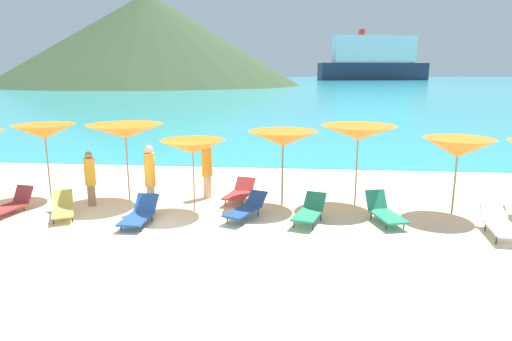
{
  "coord_description": "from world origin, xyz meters",
  "views": [
    {
      "loc": [
        4.05,
        -9.83,
        3.89
      ],
      "look_at": [
        2.88,
        2.26,
        1.2
      ],
      "focal_mm": 31.07,
      "sensor_mm": 36.0,
      "label": 1
    }
  ],
  "objects_px": {
    "lounge_chair_2": "(139,214)",
    "lounge_chair_3": "(63,207)",
    "lounge_chair_5": "(501,225)",
    "umbrella_6": "(283,139)",
    "lounge_chair_0": "(310,211)",
    "umbrella_8": "(458,148)",
    "beachgoer_1": "(207,167)",
    "umbrella_5": "(193,147)",
    "lounge_chair_4": "(9,205)",
    "umbrella_4": "(125,131)",
    "beachgoer_3": "(150,176)",
    "umbrella_7": "(358,133)",
    "lounge_chair_6": "(384,211)",
    "lounge_chair_7": "(246,208)",
    "cruise_ship": "(374,61)",
    "umbrella_3": "(45,132)",
    "lounge_chair_1": "(240,192)",
    "beachgoer_4": "(90,177)"
  },
  "relations": [
    {
      "from": "beachgoer_3",
      "to": "umbrella_3",
      "type": "bearing_deg",
      "value": 40.77
    },
    {
      "from": "lounge_chair_1",
      "to": "lounge_chair_6",
      "type": "relative_size",
      "value": 0.95
    },
    {
      "from": "umbrella_6",
      "to": "lounge_chair_2",
      "type": "xyz_separation_m",
      "value": [
        -3.67,
        -2.02,
        -1.74
      ]
    },
    {
      "from": "lounge_chair_2",
      "to": "lounge_chair_3",
      "type": "height_order",
      "value": "lounge_chair_2"
    },
    {
      "from": "lounge_chair_1",
      "to": "lounge_chair_4",
      "type": "xyz_separation_m",
      "value": [
        -6.3,
        -1.77,
        -0.05
      ]
    },
    {
      "from": "lounge_chair_1",
      "to": "umbrella_7",
      "type": "bearing_deg",
      "value": 12.99
    },
    {
      "from": "lounge_chair_3",
      "to": "lounge_chair_6",
      "type": "relative_size",
      "value": 1.04
    },
    {
      "from": "beachgoer_1",
      "to": "cruise_ship",
      "type": "height_order",
      "value": "cruise_ship"
    },
    {
      "from": "umbrella_6",
      "to": "lounge_chair_7",
      "type": "relative_size",
      "value": 1.31
    },
    {
      "from": "umbrella_7",
      "to": "umbrella_4",
      "type": "bearing_deg",
      "value": -178.11
    },
    {
      "from": "lounge_chair_2",
      "to": "lounge_chair_6",
      "type": "xyz_separation_m",
      "value": [
        6.43,
        0.75,
        0.02
      ]
    },
    {
      "from": "umbrella_5",
      "to": "lounge_chair_4",
      "type": "relative_size",
      "value": 1.3
    },
    {
      "from": "lounge_chair_0",
      "to": "umbrella_5",
      "type": "bearing_deg",
      "value": -175.59
    },
    {
      "from": "umbrella_8",
      "to": "beachgoer_3",
      "type": "xyz_separation_m",
      "value": [
        -8.53,
        -0.57,
        -0.84
      ]
    },
    {
      "from": "umbrella_3",
      "to": "umbrella_5",
      "type": "height_order",
      "value": "umbrella_3"
    },
    {
      "from": "cruise_ship",
      "to": "umbrella_8",
      "type": "bearing_deg",
      "value": -111.07
    },
    {
      "from": "umbrella_3",
      "to": "lounge_chair_2",
      "type": "xyz_separation_m",
      "value": [
        3.66,
        -2.08,
        -1.84
      ]
    },
    {
      "from": "lounge_chair_5",
      "to": "beachgoer_1",
      "type": "distance_m",
      "value": 8.24
    },
    {
      "from": "beachgoer_3",
      "to": "umbrella_4",
      "type": "bearing_deg",
      "value": 13.39
    },
    {
      "from": "umbrella_3",
      "to": "beachgoer_3",
      "type": "relative_size",
      "value": 1.22
    },
    {
      "from": "umbrella_6",
      "to": "lounge_chair_1",
      "type": "xyz_separation_m",
      "value": [
        -1.31,
        0.21,
        -1.7
      ]
    },
    {
      "from": "umbrella_7",
      "to": "beachgoer_3",
      "type": "relative_size",
      "value": 1.25
    },
    {
      "from": "umbrella_3",
      "to": "beachgoer_1",
      "type": "height_order",
      "value": "umbrella_3"
    },
    {
      "from": "umbrella_6",
      "to": "lounge_chair_3",
      "type": "distance_m",
      "value": 6.44
    },
    {
      "from": "lounge_chair_6",
      "to": "beachgoer_4",
      "type": "height_order",
      "value": "beachgoer_4"
    },
    {
      "from": "umbrella_7",
      "to": "lounge_chair_6",
      "type": "bearing_deg",
      "value": -68.88
    },
    {
      "from": "umbrella_8",
      "to": "cruise_ship",
      "type": "xyz_separation_m",
      "value": [
        34.04,
        231.87,
        8.19
      ]
    },
    {
      "from": "umbrella_6",
      "to": "lounge_chair_0",
      "type": "bearing_deg",
      "value": -62.09
    },
    {
      "from": "beachgoer_1",
      "to": "lounge_chair_0",
      "type": "bearing_deg",
      "value": 52.56
    },
    {
      "from": "umbrella_8",
      "to": "beachgoer_1",
      "type": "xyz_separation_m",
      "value": [
        -7.19,
        0.92,
        -0.88
      ]
    },
    {
      "from": "beachgoer_3",
      "to": "lounge_chair_0",
      "type": "bearing_deg",
      "value": -131.14
    },
    {
      "from": "lounge_chair_5",
      "to": "lounge_chair_7",
      "type": "distance_m",
      "value": 6.36
    },
    {
      "from": "cruise_ship",
      "to": "lounge_chair_2",
      "type": "bearing_deg",
      "value": -113.04
    },
    {
      "from": "umbrella_5",
      "to": "lounge_chair_7",
      "type": "xyz_separation_m",
      "value": [
        1.56,
        -0.53,
        -1.57
      ]
    },
    {
      "from": "umbrella_4",
      "to": "beachgoer_3",
      "type": "height_order",
      "value": "umbrella_4"
    },
    {
      "from": "lounge_chair_2",
      "to": "lounge_chair_7",
      "type": "bearing_deg",
      "value": 15.24
    },
    {
      "from": "lounge_chair_3",
      "to": "lounge_chair_4",
      "type": "relative_size",
      "value": 1.05
    },
    {
      "from": "umbrella_3",
      "to": "umbrella_5",
      "type": "distance_m",
      "value": 4.93
    },
    {
      "from": "umbrella_5",
      "to": "lounge_chair_2",
      "type": "height_order",
      "value": "umbrella_5"
    },
    {
      "from": "lounge_chair_2",
      "to": "lounge_chair_5",
      "type": "distance_m",
      "value": 9.07
    },
    {
      "from": "umbrella_5",
      "to": "cruise_ship",
      "type": "xyz_separation_m",
      "value": [
        41.33,
        232.32,
        8.2
      ]
    },
    {
      "from": "umbrella_3",
      "to": "umbrella_8",
      "type": "distance_m",
      "value": 12.14
    },
    {
      "from": "lounge_chair_4",
      "to": "umbrella_4",
      "type": "bearing_deg",
      "value": 38.63
    },
    {
      "from": "cruise_ship",
      "to": "umbrella_5",
      "type": "bearing_deg",
      "value": -112.81
    },
    {
      "from": "lounge_chair_0",
      "to": "lounge_chair_2",
      "type": "distance_m",
      "value": 4.49
    },
    {
      "from": "lounge_chair_2",
      "to": "lounge_chair_5",
      "type": "relative_size",
      "value": 0.93
    },
    {
      "from": "umbrella_3",
      "to": "cruise_ship",
      "type": "distance_m",
      "value": 236.16
    },
    {
      "from": "lounge_chair_2",
      "to": "beachgoer_4",
      "type": "relative_size",
      "value": 0.96
    },
    {
      "from": "umbrella_5",
      "to": "cruise_ship",
      "type": "relative_size",
      "value": 0.04
    },
    {
      "from": "umbrella_7",
      "to": "umbrella_8",
      "type": "relative_size",
      "value": 1.12
    }
  ]
}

